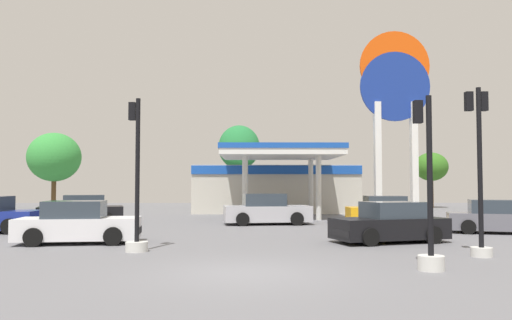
{
  "coord_description": "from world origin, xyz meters",
  "views": [
    {
      "loc": [
        0.14,
        -12.34,
        2.11
      ],
      "look_at": [
        0.39,
        12.6,
        3.28
      ],
      "focal_mm": 36.03,
      "sensor_mm": 36.0,
      "label": 1
    }
  ],
  "objects_px": {
    "traffic_signal_1": "(429,217)",
    "tree_0": "(54,157)",
    "car_2": "(78,224)",
    "car_5": "(267,210)",
    "car_0": "(387,211)",
    "tree_1": "(239,148)",
    "tree_2": "(431,167)",
    "traffic_signal_2": "(479,182)",
    "car_1": "(82,211)",
    "car_4": "(497,218)",
    "car_6": "(390,224)",
    "traffic_signal_0": "(136,205)",
    "station_pole_sign": "(395,98)"
  },
  "relations": [
    {
      "from": "traffic_signal_1",
      "to": "tree_0",
      "type": "height_order",
      "value": "tree_0"
    },
    {
      "from": "car_2",
      "to": "car_5",
      "type": "distance_m",
      "value": 11.0
    },
    {
      "from": "tree_0",
      "to": "car_0",
      "type": "bearing_deg",
      "value": -35.51
    },
    {
      "from": "tree_1",
      "to": "tree_2",
      "type": "bearing_deg",
      "value": 5.04
    },
    {
      "from": "car_2",
      "to": "car_5",
      "type": "relative_size",
      "value": 0.94
    },
    {
      "from": "tree_2",
      "to": "car_5",
      "type": "bearing_deg",
      "value": -129.55
    },
    {
      "from": "tree_1",
      "to": "traffic_signal_2",
      "type": "bearing_deg",
      "value": -75.06
    },
    {
      "from": "traffic_signal_1",
      "to": "car_5",
      "type": "bearing_deg",
      "value": 103.88
    },
    {
      "from": "car_1",
      "to": "traffic_signal_1",
      "type": "xyz_separation_m",
      "value": [
        13.35,
        -14.78,
        0.61
      ]
    },
    {
      "from": "car_2",
      "to": "tree_2",
      "type": "xyz_separation_m",
      "value": [
        22.18,
        26.89,
        2.93
      ]
    },
    {
      "from": "traffic_signal_1",
      "to": "traffic_signal_2",
      "type": "height_order",
      "value": "traffic_signal_2"
    },
    {
      "from": "tree_0",
      "to": "traffic_signal_1",
      "type": "bearing_deg",
      "value": -55.93
    },
    {
      "from": "car_4",
      "to": "car_6",
      "type": "distance_m",
      "value": 6.51
    },
    {
      "from": "car_4",
      "to": "car_2",
      "type": "bearing_deg",
      "value": -167.87
    },
    {
      "from": "car_5",
      "to": "traffic_signal_0",
      "type": "height_order",
      "value": "traffic_signal_0"
    },
    {
      "from": "car_5",
      "to": "tree_1",
      "type": "distance_m",
      "value": 17.58
    },
    {
      "from": "car_6",
      "to": "tree_2",
      "type": "relative_size",
      "value": 0.9
    },
    {
      "from": "car_1",
      "to": "tree_2",
      "type": "xyz_separation_m",
      "value": [
        25.0,
        17.95,
        2.92
      ]
    },
    {
      "from": "traffic_signal_0",
      "to": "tree_2",
      "type": "bearing_deg",
      "value": 56.06
    },
    {
      "from": "station_pole_sign",
      "to": "tree_2",
      "type": "xyz_separation_m",
      "value": [
        6.74,
        12.63,
        -4.02
      ]
    },
    {
      "from": "traffic_signal_0",
      "to": "tree_0",
      "type": "height_order",
      "value": "tree_0"
    },
    {
      "from": "station_pole_sign",
      "to": "tree_2",
      "type": "bearing_deg",
      "value": 61.92
    },
    {
      "from": "car_5",
      "to": "traffic_signal_2",
      "type": "distance_m",
      "value": 13.41
    },
    {
      "from": "traffic_signal_1",
      "to": "car_6",
      "type": "bearing_deg",
      "value": 83.76
    },
    {
      "from": "car_0",
      "to": "tree_2",
      "type": "relative_size",
      "value": 0.86
    },
    {
      "from": "station_pole_sign",
      "to": "car_4",
      "type": "xyz_separation_m",
      "value": [
        1.28,
        -10.67,
        -6.99
      ]
    },
    {
      "from": "tree_1",
      "to": "car_1",
      "type": "bearing_deg",
      "value": -115.85
    },
    {
      "from": "tree_1",
      "to": "station_pole_sign",
      "type": "bearing_deg",
      "value": -47.22
    },
    {
      "from": "car_6",
      "to": "traffic_signal_1",
      "type": "xyz_separation_m",
      "value": [
        -0.66,
        -6.01,
        0.64
      ]
    },
    {
      "from": "traffic_signal_0",
      "to": "station_pole_sign",
      "type": "bearing_deg",
      "value": 52.07
    },
    {
      "from": "car_2",
      "to": "traffic_signal_0",
      "type": "height_order",
      "value": "traffic_signal_0"
    },
    {
      "from": "car_2",
      "to": "traffic_signal_1",
      "type": "xyz_separation_m",
      "value": [
        10.53,
        -5.83,
        0.62
      ]
    },
    {
      "from": "car_2",
      "to": "tree_2",
      "type": "distance_m",
      "value": 34.99
    },
    {
      "from": "car_6",
      "to": "tree_0",
      "type": "distance_m",
      "value": 33.6
    },
    {
      "from": "car_0",
      "to": "car_1",
      "type": "relative_size",
      "value": 0.91
    },
    {
      "from": "tree_1",
      "to": "car_0",
      "type": "bearing_deg",
      "value": -64.43
    },
    {
      "from": "tree_1",
      "to": "tree_0",
      "type": "bearing_deg",
      "value": 179.77
    },
    {
      "from": "tree_2",
      "to": "traffic_signal_2",
      "type": "bearing_deg",
      "value": -107.08
    },
    {
      "from": "car_0",
      "to": "tree_1",
      "type": "xyz_separation_m",
      "value": [
        -8.14,
        17.01,
        4.56
      ]
    },
    {
      "from": "tree_0",
      "to": "tree_2",
      "type": "bearing_deg",
      "value": 2.51
    },
    {
      "from": "car_4",
      "to": "car_6",
      "type": "relative_size",
      "value": 0.98
    },
    {
      "from": "car_1",
      "to": "tree_2",
      "type": "height_order",
      "value": "tree_2"
    },
    {
      "from": "traffic_signal_2",
      "to": "tree_0",
      "type": "bearing_deg",
      "value": 129.07
    },
    {
      "from": "station_pole_sign",
      "to": "traffic_signal_0",
      "type": "height_order",
      "value": "station_pole_sign"
    },
    {
      "from": "car_5",
      "to": "tree_2",
      "type": "distance_m",
      "value": 24.03
    },
    {
      "from": "tree_0",
      "to": "tree_1",
      "type": "xyz_separation_m",
      "value": [
        15.78,
        -0.06,
        0.84
      ]
    },
    {
      "from": "car_2",
      "to": "traffic_signal_2",
      "type": "distance_m",
      "value": 13.39
    },
    {
      "from": "traffic_signal_0",
      "to": "traffic_signal_2",
      "type": "relative_size",
      "value": 0.97
    },
    {
      "from": "car_0",
      "to": "tree_1",
      "type": "distance_m",
      "value": 19.39
    },
    {
      "from": "car_4",
      "to": "car_6",
      "type": "xyz_separation_m",
      "value": [
        -5.54,
        -3.42,
        0.01
      ]
    }
  ]
}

